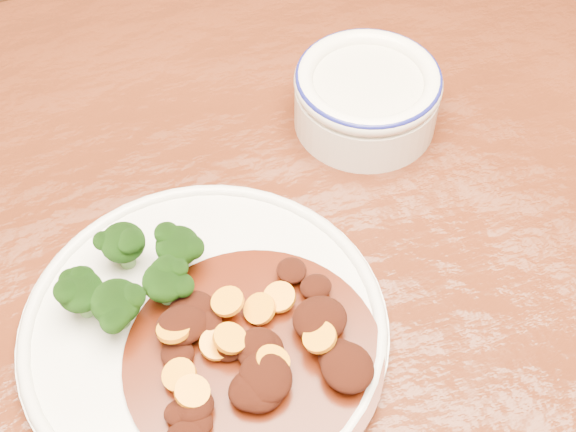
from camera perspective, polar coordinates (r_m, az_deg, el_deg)
name	(u,v)px	position (r m, az deg, el deg)	size (l,w,h in m)	color
dining_table	(335,332)	(0.70, 3.39, -8.21)	(1.56, 1.01, 0.75)	#51200E
dinner_plate	(204,329)	(0.60, -5.97, -7.97)	(0.27, 0.27, 0.02)	silver
broccoli_florets	(132,274)	(0.60, -11.04, -4.08)	(0.11, 0.09, 0.04)	#61964D
mince_stew	(256,355)	(0.58, -2.31, -9.84)	(0.19, 0.19, 0.03)	#461407
dip_bowl	(367,95)	(0.73, 5.62, 8.53)	(0.13, 0.13, 0.06)	white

